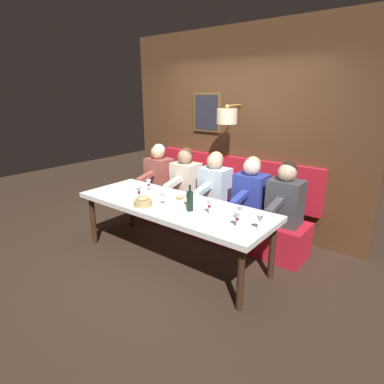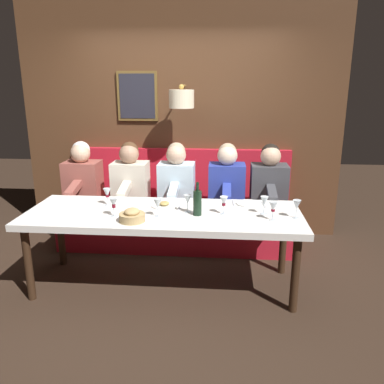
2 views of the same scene
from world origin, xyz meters
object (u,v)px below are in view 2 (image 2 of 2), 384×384
at_px(wine_glass_7, 224,202).
at_px(bread_bowl, 132,216).
at_px(diner_far, 130,179).
at_px(wine_glass_0, 158,204).
at_px(wine_glass_1, 188,200).
at_px(wine_glass_6, 273,207).
at_px(diner_farthest, 83,178).
at_px(wine_bottle, 197,203).
at_px(dining_table, 164,218).
at_px(diner_nearest, 269,182).
at_px(diner_middle, 176,180).
at_px(wine_glass_4, 264,202).
at_px(diner_near, 227,181).
at_px(wine_glass_5, 107,193).
at_px(wine_glass_2, 114,204).
at_px(wine_glass_3, 297,205).

distance_m(wine_glass_7, bread_bowl, 0.82).
height_order(diner_far, wine_glass_0, diner_far).
bearing_deg(wine_glass_1, wine_glass_6, -101.20).
xyz_separation_m(diner_farthest, wine_bottle, (-0.94, -1.39, 0.04)).
bearing_deg(wine_glass_0, dining_table, -11.27).
xyz_separation_m(diner_nearest, diner_middle, (0.00, 1.03, 0.00)).
relative_size(wine_glass_0, wine_bottle, 0.55).
height_order(wine_glass_0, wine_glass_6, same).
distance_m(diner_nearest, bread_bowl, 1.71).
bearing_deg(wine_glass_4, wine_glass_1, 90.58).
bearing_deg(diner_near, wine_bottle, 164.52).
bearing_deg(wine_glass_7, wine_glass_0, 101.85).
bearing_deg(wine_glass_0, wine_glass_5, 61.01).
xyz_separation_m(diner_middle, wine_glass_2, (-1.03, 0.43, 0.04)).
height_order(diner_middle, wine_glass_7, diner_middle).
relative_size(diner_far, wine_glass_4, 4.82).
height_order(wine_glass_3, wine_glass_4, same).
distance_m(wine_glass_2, wine_glass_7, 0.97).
bearing_deg(diner_far, wine_glass_2, -174.37).
bearing_deg(wine_glass_2, dining_table, -69.78).
bearing_deg(wine_glass_3, bread_bowl, 97.99).
distance_m(wine_glass_1, wine_glass_5, 0.80).
bearing_deg(diner_farthest, diner_far, -90.00).
xyz_separation_m(diner_nearest, diner_farthest, (0.00, 2.12, 0.00)).
xyz_separation_m(diner_farthest, wine_glass_5, (-0.72, -0.51, 0.04)).
height_order(wine_glass_1, wine_glass_5, same).
distance_m(wine_glass_3, wine_glass_7, 0.63).
relative_size(wine_glass_5, wine_glass_6, 1.00).
bearing_deg(diner_far, wine_glass_0, -154.35).
xyz_separation_m(diner_near, wine_bottle, (-0.94, 0.26, 0.04)).
xyz_separation_m(diner_middle, wine_glass_4, (-0.87, -0.89, 0.04)).
height_order(diner_near, wine_glass_1, diner_near).
bearing_deg(diner_middle, wine_glass_4, -134.10).
relative_size(diner_far, wine_glass_1, 4.82).
xyz_separation_m(wine_glass_5, wine_glass_7, (-0.18, -1.11, -0.00)).
xyz_separation_m(wine_glass_1, wine_glass_4, (0.01, -0.68, 0.00)).
bearing_deg(wine_bottle, diner_far, 41.39).
height_order(diner_near, diner_middle, same).
height_order(dining_table, wine_glass_4, wine_glass_4).
height_order(diner_middle, wine_glass_0, diner_middle).
bearing_deg(wine_glass_3, diner_near, 32.08).
relative_size(wine_glass_3, wine_glass_4, 1.00).
relative_size(diner_near, wine_glass_5, 4.82).
bearing_deg(bread_bowl, wine_glass_1, -58.22).
bearing_deg(diner_middle, diner_farthest, 90.00).
bearing_deg(diner_nearest, dining_table, 130.24).
height_order(diner_near, bread_bowl, diner_near).
bearing_deg(wine_glass_6, diner_far, 55.45).
xyz_separation_m(wine_glass_2, wine_glass_4, (0.17, -1.32, 0.00)).
relative_size(wine_glass_2, bread_bowl, 0.75).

